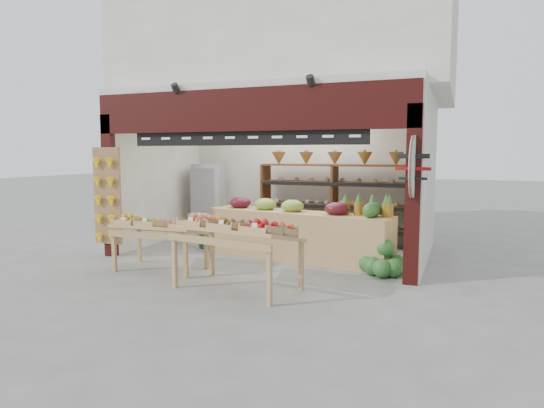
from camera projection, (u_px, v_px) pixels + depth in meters
The scene contains 11 objects.
ground at pixel (266, 256), 9.19m from camera, with size 60.00×60.00×0.00m, color slate.
shop_structure at pixel (295, 60), 10.27m from camera, with size 6.36×5.12×5.40m.
banana_board at pixel (106, 198), 8.98m from camera, with size 0.60×0.15×1.80m.
gift_sign at pixel (413, 167), 6.94m from camera, with size 0.04×0.93×0.92m.
back_shelving at pixel (334, 188), 10.30m from camera, with size 3.22×0.53×1.97m.
refrigerator at pixel (210, 200), 11.35m from camera, with size 0.66×0.66×1.70m, color silver.
cardboard_stack at pixel (207, 235), 10.14m from camera, with size 1.09×0.78×0.67m.
mid_counter at pixel (297, 233), 8.86m from camera, with size 3.58×1.28×1.10m.
display_table_left at pixel (156, 227), 8.08m from camera, with size 1.48×0.86×0.94m.
display_table_right at pixel (237, 230), 6.86m from camera, with size 1.87×1.25×1.09m.
watermelon_pile at pixel (381, 261), 7.80m from camera, with size 0.73×0.75×0.57m.
Camera 1 is at (3.42, -8.36, 1.94)m, focal length 32.00 mm.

